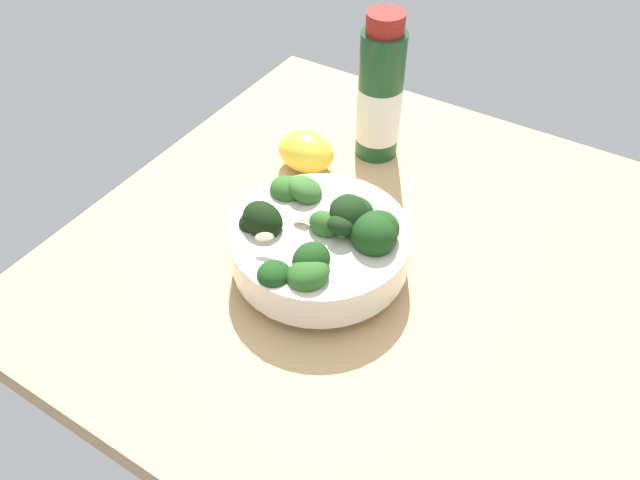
{
  "coord_description": "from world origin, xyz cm",
  "views": [
    {
      "loc": [
        18.97,
        -41.65,
        46.09
      ],
      "look_at": [
        -3.43,
        -5.27,
        4.0
      ],
      "focal_mm": 34.23,
      "sensor_mm": 36.0,
      "label": 1
    }
  ],
  "objects": [
    {
      "name": "ground_plane",
      "position": [
        0.0,
        0.0,
        -1.71
      ],
      "size": [
        61.43,
        61.43,
        3.43
      ],
      "primitive_type": "cube",
      "color": "tan"
    },
    {
      "name": "lemon_wedge",
      "position": [
        -13.64,
        8.12,
        2.37
      ],
      "size": [
        7.25,
        5.74,
        4.74
      ],
      "primitive_type": "ellipsoid",
      "rotation": [
        0.0,
        0.0,
        0.05
      ],
      "color": "yellow",
      "rests_on": "ground_plane"
    },
    {
      "name": "bottle_tall",
      "position": [
        -7.98,
        15.54,
        7.8
      ],
      "size": [
        5.36,
        5.36,
        18.02
      ],
      "color": "#194723",
      "rests_on": "ground_plane"
    },
    {
      "name": "bowl_of_broccoli",
      "position": [
        -3.22,
        -5.31,
        4.01
      ],
      "size": [
        17.81,
        17.86,
        9.5
      ],
      "color": "silver",
      "rests_on": "ground_plane"
    }
  ]
}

